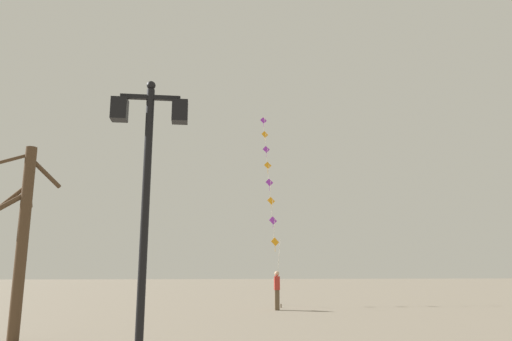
# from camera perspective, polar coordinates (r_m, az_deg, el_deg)

# --- Properties ---
(ground_plane) EXTENTS (160.00, 160.00, 0.00)m
(ground_plane) POSITION_cam_1_polar(r_m,az_deg,el_deg) (21.48, -3.61, -16.44)
(ground_plane) COLOR #756B5B
(twin_lantern_lamp_post) EXTENTS (1.34, 0.28, 5.10)m
(twin_lantern_lamp_post) POSITION_cam_1_polar(r_m,az_deg,el_deg) (8.57, -12.82, 0.47)
(twin_lantern_lamp_post) COLOR black
(twin_lantern_lamp_post) RESTS_ON ground_plane
(kite_train) EXTENTS (0.62, 7.38, 11.88)m
(kite_train) POSITION_cam_1_polar(r_m,az_deg,el_deg) (28.14, 1.63, -1.78)
(kite_train) COLOR brown
(kite_train) RESTS_ON ground_plane
(kite_flyer) EXTENTS (0.27, 0.62, 1.71)m
(kite_flyer) POSITION_cam_1_polar(r_m,az_deg,el_deg) (22.24, 2.51, -13.96)
(kite_flyer) COLOR brown
(kite_flyer) RESTS_ON ground_plane
(bare_tree) EXTENTS (1.81, 1.68, 4.99)m
(bare_tree) POSITION_cam_1_polar(r_m,az_deg,el_deg) (13.95, -26.09, -6.56)
(bare_tree) COLOR #4C3826
(bare_tree) RESTS_ON ground_plane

